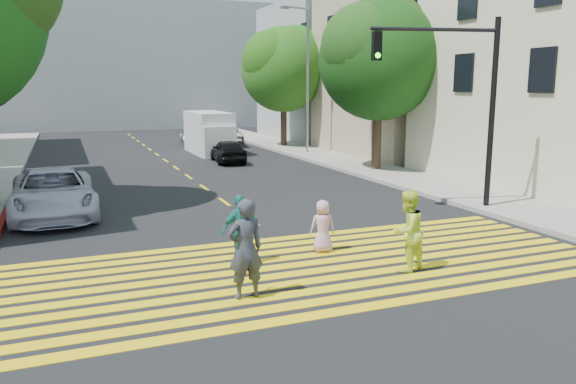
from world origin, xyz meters
TOP-DOWN VIEW (x-y plane):
  - ground at (0.00, 0.00)m, footprint 120.00×120.00m
  - sidewalk_right at (8.50, 15.00)m, footprint 3.00×60.00m
  - crosswalk at (0.00, 1.28)m, footprint 13.40×5.30m
  - lane_line at (0.00, 22.50)m, footprint 0.12×34.40m
  - building_right_tan at (15.00, 19.00)m, footprint 10.00×10.00m
  - building_right_grey at (15.00, 30.00)m, footprint 10.00×10.00m
  - backdrop_block at (0.00, 48.00)m, footprint 30.00×8.00m
  - tree_right_near at (8.65, 13.31)m, footprint 6.41×6.05m
  - tree_right_far at (8.46, 24.85)m, footprint 6.49×6.24m
  - pedestrian_man at (-2.03, 0.08)m, footprint 0.75×0.53m
  - pedestrian_woman at (1.71, 0.32)m, footprint 1.04×0.93m
  - pedestrian_child at (0.61, 2.27)m, footprint 0.68×0.49m
  - pedestrian_extra at (-1.50, 2.12)m, footprint 0.99×0.57m
  - white_sedan at (-5.48, 8.79)m, footprint 2.52×5.30m
  - dark_car_near at (2.95, 18.94)m, footprint 1.78×3.77m
  - silver_car at (3.42, 29.68)m, footprint 2.15×4.31m
  - dark_car_parked at (5.07, 27.49)m, footprint 1.60×4.43m
  - white_van at (3.06, 23.28)m, footprint 2.00×5.25m
  - traffic_signal at (6.51, 4.85)m, footprint 4.06×1.15m
  - street_lamp at (8.12, 20.68)m, footprint 1.90×0.62m

SIDE VIEW (x-z plane):
  - ground at x=0.00m, z-range 0.00..0.00m
  - lane_line at x=0.00m, z-range 0.00..0.01m
  - crosswalk at x=0.00m, z-range 0.00..0.01m
  - sidewalk_right at x=8.50m, z-range 0.00..0.15m
  - silver_car at x=3.42m, z-range 0.00..1.20m
  - dark_car_near at x=2.95m, z-range 0.00..1.25m
  - pedestrian_child at x=0.61m, z-range 0.00..1.28m
  - dark_car_parked at x=5.07m, z-range 0.00..1.45m
  - white_sedan at x=-5.48m, z-range 0.00..1.46m
  - pedestrian_extra at x=-1.50m, z-range 0.00..1.60m
  - pedestrian_woman at x=1.71m, z-range 0.00..1.78m
  - pedestrian_man at x=-2.03m, z-range 0.00..1.93m
  - white_van at x=3.06m, z-range -0.06..2.41m
  - traffic_signal at x=6.51m, z-range 0.89..6.96m
  - street_lamp at x=8.12m, z-range 0.63..9.12m
  - building_right_tan at x=15.00m, z-range 0.00..10.00m
  - building_right_grey at x=15.00m, z-range 0.00..10.00m
  - tree_right_far at x=8.46m, z-range 1.39..9.30m
  - tree_right_near at x=8.65m, z-range 1.43..9.50m
  - backdrop_block at x=0.00m, z-range 0.00..12.00m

